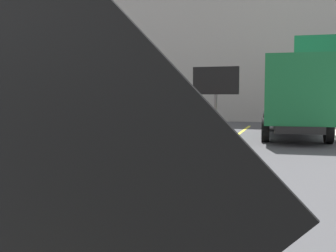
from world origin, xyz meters
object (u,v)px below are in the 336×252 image
arrow_board_trailer (215,131)px  pickup_car (93,138)px  traffic_cone_far_lane (201,158)px  traffic_cone_mid_lane (174,195)px  traffic_cone_curbside (219,140)px  highway_guide_sign (333,62)px  box_truck (294,95)px  roadwork_sign (2,199)px

arrow_board_trailer → pickup_car: arrow_board_trailer is taller
arrow_board_trailer → pickup_car: size_ratio=0.55×
traffic_cone_far_lane → pickup_car: bearing=179.7°
traffic_cone_mid_lane → traffic_cone_far_lane: bearing=95.7°
traffic_cone_mid_lane → traffic_cone_far_lane: size_ratio=0.93×
traffic_cone_mid_lane → traffic_cone_curbside: size_ratio=0.84×
pickup_car → traffic_cone_far_lane: size_ratio=7.36×
highway_guide_sign → traffic_cone_far_lane: size_ratio=7.50×
arrow_board_trailer → traffic_cone_curbside: arrow_board_trailer is taller
traffic_cone_curbside → box_truck: bearing=67.0°
pickup_car → traffic_cone_mid_lane: 4.51m
highway_guide_sign → pickup_car: bearing=-115.7°
roadwork_sign → traffic_cone_mid_lane: (-0.86, 4.67, -1.17)m
roadwork_sign → arrow_board_trailer: bearing=97.8°
pickup_car → box_truck: bearing=61.6°
box_truck → traffic_cone_curbside: box_truck is taller
highway_guide_sign → traffic_cone_curbside: size_ratio=6.78×
arrow_board_trailer → traffic_cone_far_lane: bearing=-83.2°
traffic_cone_far_lane → traffic_cone_curbside: (-0.19, 3.52, 0.04)m
roadwork_sign → traffic_cone_far_lane: size_ratio=3.50×
roadwork_sign → traffic_cone_far_lane: roadwork_sign is taller
highway_guide_sign → traffic_cone_far_lane: 14.54m
arrow_board_trailer → traffic_cone_mid_lane: arrow_board_trailer is taller
roadwork_sign → box_truck: (0.80, 16.62, 0.25)m
highway_guide_sign → traffic_cone_far_lane: highway_guide_sign is taller
highway_guide_sign → traffic_cone_mid_lane: size_ratio=8.08×
highway_guide_sign → traffic_cone_curbside: (-4.06, -10.15, -3.06)m
arrow_board_trailer → traffic_cone_far_lane: (0.60, -5.05, -0.15)m
highway_guide_sign → roadwork_sign: bearing=-97.1°
pickup_car → traffic_cone_mid_lane: (3.02, -3.33, -0.39)m
roadwork_sign → traffic_cone_mid_lane: size_ratio=3.77×
arrow_board_trailer → traffic_cone_curbside: 1.59m
arrow_board_trailer → traffic_cone_curbside: (0.41, -1.53, -0.12)m
box_truck → traffic_cone_curbside: size_ratio=10.58×
pickup_car → highway_guide_sign: 15.39m
box_truck → roadwork_sign: bearing=-92.7°
traffic_cone_mid_lane → traffic_cone_curbside: 6.85m
traffic_cone_mid_lane → box_truck: bearing=82.1°
roadwork_sign → arrow_board_trailer: size_ratio=0.86×
arrow_board_trailer → box_truck: 4.60m
box_truck → traffic_cone_curbside: (-2.18, -5.13, -1.36)m
box_truck → traffic_cone_far_lane: size_ratio=11.70×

